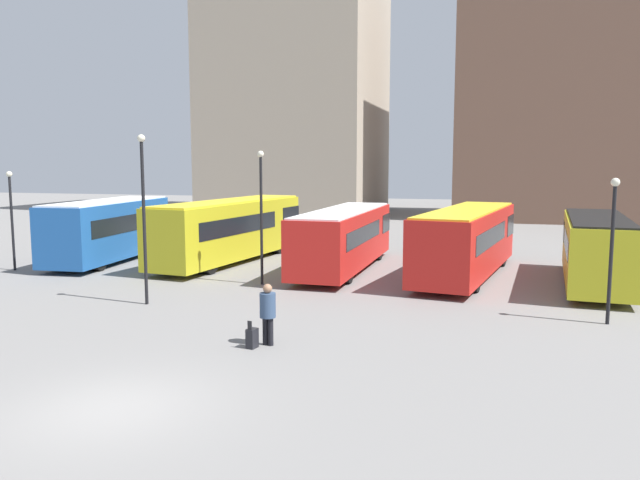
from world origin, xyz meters
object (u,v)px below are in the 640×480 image
(bus_0, at_px, (109,228))
(bus_1, at_px, (231,228))
(bus_2, at_px, (344,237))
(bus_4, at_px, (596,248))
(lamp_post_1, at_px, (612,237))
(suitcase, at_px, (252,338))
(bus_3, at_px, (467,239))
(traveler, at_px, (268,309))
(lamp_post_0, at_px, (11,211))
(lamp_post_3, at_px, (144,207))
(lamp_post_2, at_px, (261,207))

(bus_0, relative_size, bus_1, 0.79)
(bus_1, xyz_separation_m, bus_2, (6.39, -0.82, -0.16))
(bus_4, bearing_deg, lamp_post_1, 179.76)
(suitcase, bearing_deg, bus_3, -10.52)
(traveler, bearing_deg, bus_1, 38.72)
(bus_4, bearing_deg, traveler, 143.75)
(bus_3, relative_size, lamp_post_1, 2.48)
(lamp_post_0, relative_size, lamp_post_3, 0.77)
(bus_1, height_order, bus_3, bus_1)
(traveler, relative_size, lamp_post_0, 0.37)
(suitcase, bearing_deg, bus_0, 57.35)
(lamp_post_0, relative_size, lamp_post_2, 0.84)
(bus_2, bearing_deg, lamp_post_2, 152.65)
(bus_4, height_order, suitcase, bus_4)
(bus_1, height_order, suitcase, bus_1)
(lamp_post_2, distance_m, lamp_post_3, 5.49)
(suitcase, distance_m, lamp_post_2, 9.86)
(traveler, xyz_separation_m, lamp_post_3, (-6.17, 3.72, 2.57))
(bus_0, height_order, traveler, bus_0)
(bus_2, height_order, lamp_post_3, lamp_post_3)
(bus_3, xyz_separation_m, lamp_post_2, (-8.42, -4.52, 1.67))
(bus_3, xyz_separation_m, lamp_post_1, (4.82, -7.79, 1.16))
(traveler, relative_size, lamp_post_2, 0.31)
(bus_4, bearing_deg, lamp_post_0, 102.07)
(bus_2, xyz_separation_m, suitcase, (0.54, -13.59, -1.33))
(bus_2, xyz_separation_m, lamp_post_1, (10.72, -8.00, 1.23))
(bus_4, distance_m, lamp_post_1, 7.01)
(bus_1, bearing_deg, lamp_post_0, 128.05)
(suitcase, height_order, lamp_post_0, lamp_post_0)
(bus_1, xyz_separation_m, bus_4, (17.69, -1.95, -0.16))
(lamp_post_3, bearing_deg, lamp_post_0, 154.65)
(bus_0, bearing_deg, bus_4, -95.42)
(traveler, bearing_deg, bus_3, -9.85)
(bus_1, height_order, lamp_post_3, lamp_post_3)
(lamp_post_1, height_order, lamp_post_2, lamp_post_2)
(bus_4, xyz_separation_m, traveler, (-10.42, -12.06, -0.55))
(bus_4, height_order, lamp_post_0, lamp_post_0)
(traveler, xyz_separation_m, lamp_post_0, (-16.34, 8.54, 1.83))
(bus_4, distance_m, traveler, 15.95)
(bus_2, xyz_separation_m, bus_3, (5.90, -0.22, 0.08))
(bus_2, relative_size, suitcase, 13.79)
(bus_0, xyz_separation_m, suitcase, (13.22, -12.74, -1.47))
(bus_0, height_order, lamp_post_0, lamp_post_0)
(bus_1, bearing_deg, lamp_post_3, -166.96)
(bus_1, relative_size, traveler, 6.75)
(bus_1, xyz_separation_m, lamp_post_1, (17.11, -8.82, 1.08))
(bus_0, relative_size, traveler, 5.30)
(bus_3, xyz_separation_m, bus_4, (5.40, -0.91, -0.09))
(traveler, height_order, lamp_post_2, lamp_post_2)
(bus_3, distance_m, suitcase, 14.47)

